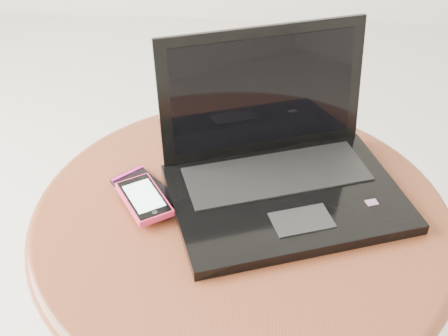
{
  "coord_description": "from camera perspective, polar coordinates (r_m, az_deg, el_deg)",
  "views": [
    {
      "loc": [
        0.06,
        -0.56,
        1.12
      ],
      "look_at": [
        0.02,
        0.14,
        0.58
      ],
      "focal_mm": 47.49,
      "sensor_mm": 36.0,
      "label": 1
    }
  ],
  "objects": [
    {
      "name": "laptop",
      "position": [
        0.93,
        5.35,
        0.19
      ],
      "size": [
        0.41,
        0.37,
        0.23
      ],
      "color": "black",
      "rests_on": "table"
    },
    {
      "name": "phone_black",
      "position": [
        0.94,
        -7.64,
        -2.2
      ],
      "size": [
        0.12,
        0.12,
        0.01
      ],
      "color": "black",
      "rests_on": "table"
    },
    {
      "name": "table",
      "position": [
        0.98,
        1.59,
        -8.97
      ],
      "size": [
        0.65,
        0.65,
        0.52
      ],
      "color": "#5E3410",
      "rests_on": "ground"
    },
    {
      "name": "phone_pink",
      "position": [
        0.91,
        -7.71,
        -2.96
      ],
      "size": [
        0.1,
        0.12,
        0.01
      ],
      "color": "#E12C53",
      "rests_on": "phone_black"
    }
  ]
}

